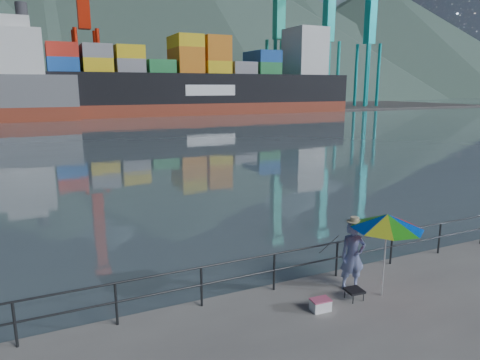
# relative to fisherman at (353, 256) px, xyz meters

# --- Properties ---
(harbor_water) EXTENTS (500.00, 280.00, 0.00)m
(harbor_water) POSITION_rel_fisherman_xyz_m (-2.88, 129.09, -0.91)
(harbor_water) COLOR #4F626A
(harbor_water) RESTS_ON ground
(far_dock) EXTENTS (200.00, 40.00, 0.40)m
(far_dock) POSITION_rel_fisherman_xyz_m (7.12, 92.09, -0.91)
(far_dock) COLOR #514F4C
(far_dock) RESTS_ON ground
(guardrail) EXTENTS (22.00, 0.06, 1.03)m
(guardrail) POSITION_rel_fisherman_xyz_m (-2.88, 0.79, -0.39)
(guardrail) COLOR #2D3033
(guardrail) RESTS_ON ground
(mountains) EXTENTS (600.00, 332.80, 80.00)m
(mountains) POSITION_rel_fisherman_xyz_m (35.94, 206.84, 34.64)
(mountains) COLOR #385147
(mountains) RESTS_ON ground
(port_cranes) EXTENTS (116.00, 28.00, 38.40)m
(port_cranes) POSITION_rel_fisherman_xyz_m (28.12, 83.09, 15.09)
(port_cranes) COLOR red
(port_cranes) RESTS_ON ground
(container_stacks) EXTENTS (58.00, 8.40, 7.80)m
(container_stacks) POSITION_rel_fisherman_xyz_m (29.25, 93.31, 2.12)
(container_stacks) COLOR #194CA5
(container_stacks) RESTS_ON ground
(fisherman) EXTENTS (0.76, 0.60, 1.82)m
(fisherman) POSITION_rel_fisherman_xyz_m (0.00, 0.00, 0.00)
(fisherman) COLOR navy
(fisherman) RESTS_ON ground
(beach_umbrella) EXTENTS (2.10, 2.10, 2.16)m
(beach_umbrella) POSITION_rel_fisherman_xyz_m (0.47, -0.64, 1.07)
(beach_umbrella) COLOR white
(beach_umbrella) RESTS_ON ground
(folding_stool) EXTENTS (0.45, 0.45, 0.27)m
(folding_stool) POSITION_rel_fisherman_xyz_m (-0.31, -0.50, -0.77)
(folding_stool) COLOR black
(folding_stool) RESTS_ON ground
(cooler_bag) EXTENTS (0.47, 0.33, 0.26)m
(cooler_bag) POSITION_rel_fisherman_xyz_m (-1.39, -0.60, -0.78)
(cooler_bag) COLOR white
(cooler_bag) RESTS_ON ground
(fishing_rod) EXTENTS (0.54, 1.52, 1.13)m
(fishing_rod) POSITION_rel_fisherman_xyz_m (-0.08, 0.94, -0.91)
(fishing_rod) COLOR black
(fishing_rod) RESTS_ON ground
(container_ship) EXTENTS (63.81, 10.64, 18.10)m
(container_ship) POSITION_rel_fisherman_xyz_m (24.33, 74.60, 4.89)
(container_ship) COLOR maroon
(container_ship) RESTS_ON ground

